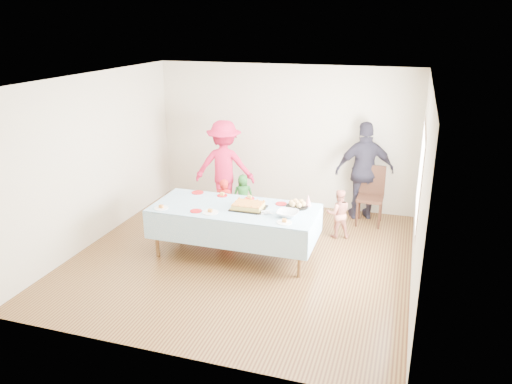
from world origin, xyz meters
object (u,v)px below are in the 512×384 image
party_table (235,211)px  dining_chair (371,192)px  birthday_cake (248,206)px  adult_left (224,166)px

party_table → dining_chair: 2.71m
birthday_cake → adult_left: (-1.05, 1.74, 0.04)m
party_table → birthday_cake: bearing=1.0°
party_table → adult_left: adult_left is taller
party_table → adult_left: (-0.83, 1.74, 0.14)m
adult_left → birthday_cake: bearing=110.3°
party_table → dining_chair: size_ratio=2.42×
party_table → birthday_cake: size_ratio=4.88×
party_table → dining_chair: dining_chair is taller
birthday_cake → adult_left: adult_left is taller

